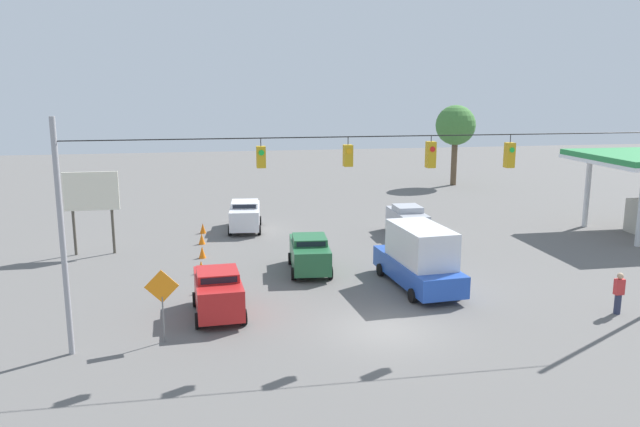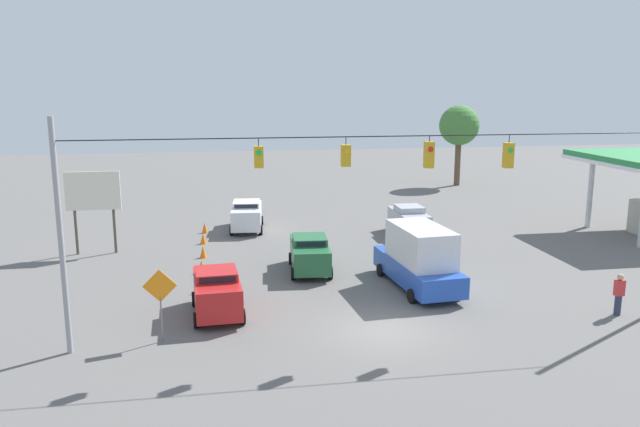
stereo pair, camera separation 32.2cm
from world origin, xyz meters
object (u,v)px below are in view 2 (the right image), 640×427
Objects in this scene: traffic_cone_fifth at (203,239)px; tree_horizon_left at (459,126)px; sedan_silver_oncoming_far at (409,220)px; sedan_green_withflow_mid at (310,253)px; traffic_cone_third at (202,267)px; pedestrian at (619,294)px; traffic_cone_second at (201,286)px; traffic_cone_farthest at (205,228)px; work_zone_sign at (160,291)px; box_truck_blue_crossing_near at (419,258)px; traffic_cone_nearest at (203,307)px; overhead_signal_span at (390,198)px; roadside_billboard at (93,197)px; sedan_red_parked_shoulder at (217,291)px; traffic_cone_fourth at (203,252)px; sedan_white_withflow_far at (247,215)px.

traffic_cone_fifth is 31.15m from tree_horizon_left.
sedan_silver_oncoming_far is 0.91× the size of sedan_green_withflow_mid.
pedestrian is (-17.44, 9.09, 0.58)m from traffic_cone_third.
traffic_cone_farthest is (-0.04, -12.19, 0.00)m from traffic_cone_second.
traffic_cone_farthest is 0.24× the size of work_zone_sign.
traffic_cone_farthest is at bearing -52.22° from box_truck_blue_crossing_near.
sedan_silver_oncoming_far is 20.80m from work_zone_sign.
traffic_cone_nearest is 0.24× the size of work_zone_sign.
work_zone_sign is 0.37× the size of tree_horizon_left.
work_zone_sign is at bearing -3.18° from overhead_signal_span.
tree_horizon_left reaches higher than roadside_billboard.
overhead_signal_span reaches higher than sedan_silver_oncoming_far.
sedan_red_parked_shoulder is 39.38m from tree_horizon_left.
traffic_cone_fourth is (13.07, 3.29, -0.67)m from sedan_silver_oncoming_far.
traffic_cone_second is (5.56, 2.54, -0.65)m from sedan_green_withflow_mid.
sedan_white_withflow_far is 0.60× the size of tree_horizon_left.
pedestrian is (-17.39, 18.09, 0.58)m from traffic_cone_farthest.
box_truck_blue_crossing_near is 9.63× the size of traffic_cone_farthest.
sedan_silver_oncoming_far is at bearing 60.20° from tree_horizon_left.
pedestrian is at bearing 170.43° from traffic_cone_nearest.
overhead_signal_span is 5.81× the size of sedan_red_parked_shoulder.
overhead_signal_span is at bearing 155.63° from sedan_red_parked_shoulder.
traffic_cone_fifth is at bearing -89.93° from traffic_cone_second.
sedan_silver_oncoming_far is at bearing -110.48° from overhead_signal_span.
sedan_silver_oncoming_far is 0.99× the size of sedan_red_parked_shoulder.
box_truck_blue_crossing_near reaches higher than pedestrian.
sedan_green_withflow_mid is at bearing -130.52° from work_zone_sign.
sedan_green_withflow_mid is at bearing 42.38° from sedan_silver_oncoming_far.
pedestrian is (-17.40, 12.02, 0.58)m from traffic_cone_fourth.
sedan_white_withflow_far is 7.14m from traffic_cone_fourth.
sedan_green_withflow_mid reaches higher than traffic_cone_third.
traffic_cone_nearest is 1.00× the size of traffic_cone_fourth.
traffic_cone_fifth is 1.00× the size of traffic_cone_farthest.
box_truck_blue_crossing_near is at bearing -168.94° from traffic_cone_nearest.
traffic_cone_fifth is (-0.00, -6.10, 0.00)m from traffic_cone_third.
sedan_green_withflow_mid reaches higher than traffic_cone_fifth.
sedan_white_withflow_far is 6.84× the size of traffic_cone_farthest.
sedan_red_parked_shoulder is 1.44× the size of work_zone_sign.
tree_horizon_left is (-23.96, -22.30, 5.37)m from traffic_cone_fourth.
roadside_billboard reaches higher than traffic_cone_fourth.
tree_horizon_left is at bearing -133.57° from traffic_cone_third.
traffic_cone_fourth is 11.85m from work_zone_sign.
roadside_billboard is (6.08, 4.10, 2.99)m from traffic_cone_farthest.
box_truck_blue_crossing_near is 9.63× the size of traffic_cone_nearest.
sedan_silver_oncoming_far is at bearing -176.03° from roadside_billboard.
traffic_cone_second is at bearing 35.71° from sedan_silver_oncoming_far.
pedestrian is (-14.58, 18.54, -0.11)m from sedan_white_withflow_far.
tree_horizon_left is (-24.00, -19.13, 5.37)m from traffic_cone_fifth.
overhead_signal_span is 35.32× the size of traffic_cone_fourth.
work_zone_sign is 42.52m from tree_horizon_left.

